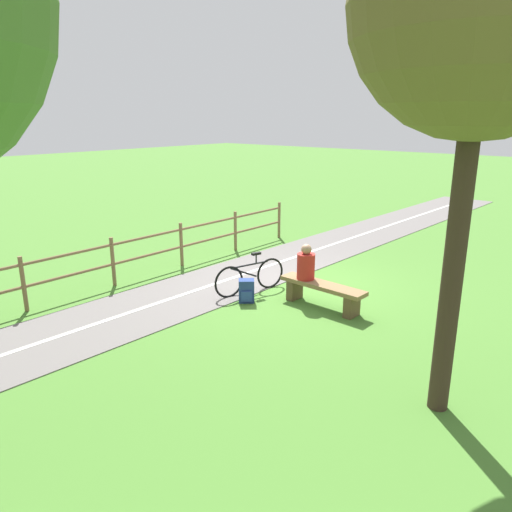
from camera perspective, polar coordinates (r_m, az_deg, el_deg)
The scene contains 9 objects.
ground_plane at distance 10.50m, azimuth 4.75°, elevation -3.51°, with size 80.00×80.00×0.00m, color #477A2D.
paved_path at distance 9.00m, azimuth -18.75°, elevation -7.76°, with size 2.09×36.00×0.02m, color #66605E.
path_centre_line at distance 8.99m, azimuth -18.76°, elevation -7.71°, with size 0.10×32.00×0.00m, color silver.
bench at distance 9.31m, azimuth 7.77°, elevation -4.06°, with size 1.77×0.46×0.48m.
person_seated at distance 9.39m, azimuth 5.88°, elevation -0.98°, with size 0.36×0.36×0.70m.
bicycle at distance 9.96m, azimuth -0.70°, elevation -2.43°, with size 0.50×1.62×0.84m.
backpack at distance 9.52m, azimuth -1.13°, elevation -4.13°, with size 0.38×0.37×0.45m.
fence_roadside at distance 11.25m, azimuth -12.46°, elevation 0.88°, with size 0.23×9.57×1.07m.
tree_near_bench at distance 5.90m, azimuth 25.28°, elevation 25.15°, with size 2.75×2.75×5.99m.
Camera 1 is at (-5.69, 8.09, 3.53)m, focal length 34.06 mm.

